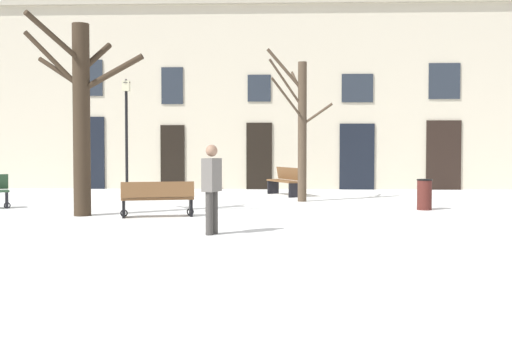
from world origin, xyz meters
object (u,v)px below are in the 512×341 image
Objects in this scene: tree_left_of_center at (81,112)px; bench_far_corner at (285,181)px; tree_right_of_center at (301,126)px; litter_bin at (424,194)px; streetlamp at (126,123)px; bench_by_litter_bin at (158,198)px; person_strolling at (212,185)px.

tree_left_of_center is 8.02m from bench_far_corner.
tree_right_of_center reaches higher than tree_left_of_center.
bench_far_corner reaches higher than litter_bin.
tree_right_of_center is 5.73× the size of litter_bin.
litter_bin is at bearing 11.19° from tree_left_of_center.
streetlamp is at bearing -124.05° from bench_far_corner.
bench_far_corner is (-0.43, 2.23, -1.73)m from tree_right_of_center.
tree_left_of_center is at bearing -61.93° from bench_far_corner.
bench_far_corner is (5.52, -0.97, -1.94)m from streetlamp.
streetlamp is 2.32× the size of bench_by_litter_bin.
tree_right_of_center is 2.86m from bench_far_corner.
tree_left_of_center is at bearing -108.81° from person_strolling.
tree_left_of_center is 2.60× the size of bench_by_litter_bin.
litter_bin is 6.71m from person_strolling.
bench_by_litter_bin is at bearing -49.16° from bench_far_corner.
streetlamp is at bearing 151.76° from tree_right_of_center.
litter_bin is at bearing -31.40° from streetlamp.
bench_far_corner reaches higher than bench_by_litter_bin.
tree_left_of_center is 7.16m from streetlamp.
bench_by_litter_bin is 1.05× the size of person_strolling.
bench_far_corner is 1.15× the size of person_strolling.
tree_left_of_center is at bearing -19.33° from bench_by_litter_bin.
litter_bin is at bearing -176.99° from bench_by_litter_bin.
tree_right_of_center is 5.64m from bench_by_litter_bin.
tree_left_of_center is 2.39× the size of bench_far_corner.
bench_far_corner is at bearing -9.92° from streetlamp.
streetlamp is at bearing 95.99° from tree_left_of_center.
litter_bin is (8.25, 1.63, -2.01)m from tree_left_of_center.
litter_bin is 0.46× the size of bench_by_litter_bin.
bench_by_litter_bin is (2.55, -7.32, -2.00)m from streetlamp.
bench_by_litter_bin is (-3.40, -4.13, -1.80)m from tree_right_of_center.
tree_right_of_center reaches higher than person_strolling.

